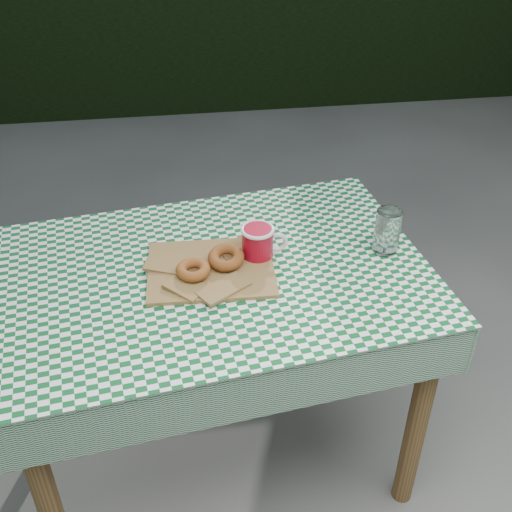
# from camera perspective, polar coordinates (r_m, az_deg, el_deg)

# --- Properties ---
(ground) EXTENTS (60.00, 60.00, 0.00)m
(ground) POSITION_cam_1_polar(r_m,az_deg,el_deg) (2.26, 1.49, -16.50)
(ground) COLOR #494844
(ground) RESTS_ON ground
(table) EXTENTS (1.22, 0.90, 0.75)m
(table) POSITION_cam_1_polar(r_m,az_deg,el_deg) (1.97, -3.35, -10.32)
(table) COLOR brown
(table) RESTS_ON ground
(tablecloth) EXTENTS (1.24, 0.92, 0.01)m
(tablecloth) POSITION_cam_1_polar(r_m,az_deg,el_deg) (1.72, -3.78, -1.52)
(tablecloth) COLOR #0C4E21
(tablecloth) RESTS_ON table
(paper_bag) EXTENTS (0.35, 0.28, 0.02)m
(paper_bag) POSITION_cam_1_polar(r_m,az_deg,el_deg) (1.71, -4.06, -1.10)
(paper_bag) COLOR olive
(paper_bag) RESTS_ON tablecloth
(bagel_front) EXTENTS (0.12, 0.12, 0.03)m
(bagel_front) POSITION_cam_1_polar(r_m,az_deg,el_deg) (1.67, -5.67, -1.25)
(bagel_front) COLOR brown
(bagel_front) RESTS_ON paper_bag
(bagel_back) EXTENTS (0.13, 0.13, 0.03)m
(bagel_back) POSITION_cam_1_polar(r_m,az_deg,el_deg) (1.71, -2.70, -0.13)
(bagel_back) COLOR brown
(bagel_back) RESTS_ON paper_bag
(coffee_mug) EXTENTS (0.18, 0.18, 0.10)m
(coffee_mug) POSITION_cam_1_polar(r_m,az_deg,el_deg) (1.74, 0.14, 1.14)
(coffee_mug) COLOR #A30A1E
(coffee_mug) RESTS_ON tablecloth
(drinking_glass) EXTENTS (0.09, 0.09, 0.13)m
(drinking_glass) POSITION_cam_1_polar(r_m,az_deg,el_deg) (1.79, 11.68, 2.20)
(drinking_glass) COLOR silver
(drinking_glass) RESTS_ON tablecloth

